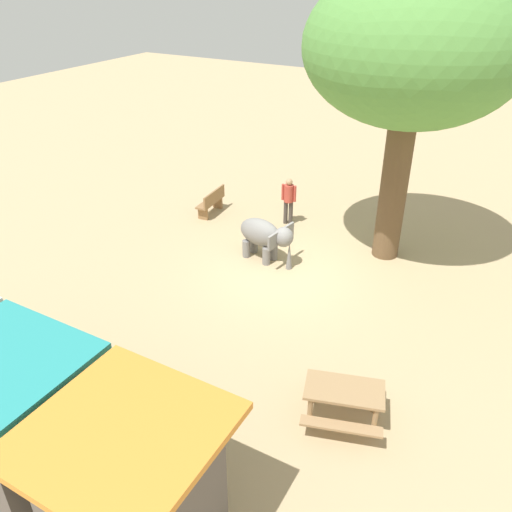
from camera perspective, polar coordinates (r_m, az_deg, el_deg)
The scene contains 8 objects.
ground_plane at distance 14.93m, azimuth 3.30°, elevation -1.83°, with size 60.00×60.00×0.00m, color tan.
elephant at distance 15.16m, azimuth 1.02°, elevation 2.26°, with size 1.84×1.23×1.27m.
person_handler at distance 17.34m, azimuth 3.61°, elevation 6.39°, with size 0.51×0.32×1.62m.
shade_tree_main at distance 14.46m, azimuth 16.87°, elevation 20.78°, with size 5.66×5.19×7.93m.
wooden_bench at distance 18.28m, azimuth -4.88°, elevation 5.99°, with size 0.51×1.43×0.88m.
picnic_table_near at distance 10.37m, azimuth 9.63°, elevation -14.93°, with size 1.87×1.86×0.78m.
market_stall_orange at distance 8.36m, azimuth -13.22°, elevation -24.38°, with size 2.50×2.50×2.52m.
market_stall_teal at distance 9.82m, azimuth -25.22°, elevation -16.67°, with size 2.50×2.50×2.52m.
Camera 1 is at (-5.46, 11.50, 7.81)m, focal length 36.43 mm.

